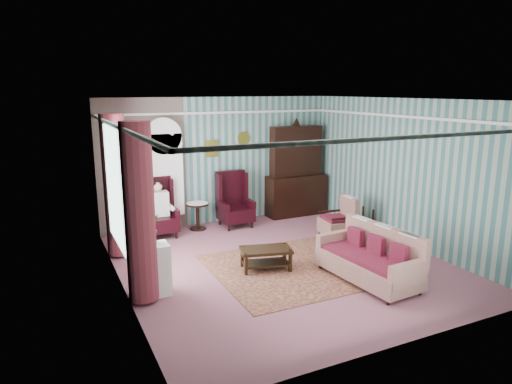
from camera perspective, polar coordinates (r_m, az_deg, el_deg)
name	(u,v)px	position (r m, az deg, el deg)	size (l,w,h in m)	color
floor	(281,263)	(8.34, 3.15, -8.87)	(6.00, 6.00, 0.00)	#965769
room_shell	(245,154)	(7.71, -1.35, 4.82)	(5.53, 6.02, 2.91)	#3C6E6E
bookcase	(165,181)	(10.12, -11.35, 1.38)	(0.80, 0.28, 2.24)	white
dresser_hutch	(297,168)	(11.22, 5.09, 3.00)	(1.50, 0.56, 2.36)	black
wingback_left	(159,208)	(9.80, -12.07, -1.99)	(0.76, 0.80, 1.25)	black
wingback_right	(235,200)	(10.32, -2.60, -0.97)	(0.76, 0.80, 1.25)	black
seated_woman	(159,210)	(9.81, -12.06, -2.19)	(0.44, 0.40, 1.18)	silver
round_side_table	(198,216)	(10.25, -7.29, -3.03)	(0.50, 0.50, 0.60)	black
nest_table	(360,220)	(10.28, 12.92, -3.39)	(0.45, 0.38, 0.54)	black
plant_stand	(151,270)	(7.15, -12.99, -9.53)	(0.55, 0.35, 0.80)	silver
rug	(304,266)	(8.24, 6.01, -9.16)	(3.20, 2.60, 0.01)	#461A17
sofa	(368,252)	(7.65, 13.87, -7.26)	(1.80, 1.05, 1.00)	beige
floral_armchair	(338,214)	(9.75, 10.17, -2.69)	(0.71, 0.79, 1.02)	beige
coffee_table	(266,259)	(7.99, 1.23, -8.37)	(0.88, 0.49, 0.39)	black
potted_plant_a	(145,236)	(6.80, -13.76, -5.41)	(0.35, 0.30, 0.39)	#174A17
potted_plant_b	(152,228)	(7.08, -12.87, -4.46)	(0.24, 0.19, 0.43)	#1E5219
potted_plant_c	(142,233)	(7.03, -14.05, -4.97)	(0.20, 0.20, 0.36)	#23561B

